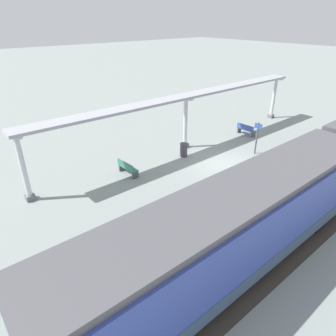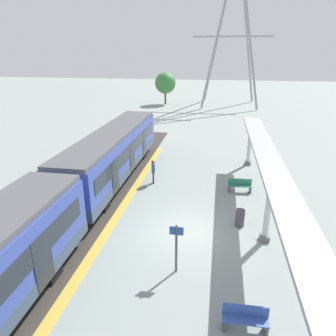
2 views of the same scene
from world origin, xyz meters
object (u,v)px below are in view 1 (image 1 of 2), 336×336
bench_near_end (127,168)px  bench_mid_platform (246,130)px  trash_bin (184,150)px  train_far_carriage (239,227)px  platform_info_sign (257,135)px  passenger_waiting_near_edge (191,204)px  canopy_pillar_second (185,123)px  canopy_pillar_nearest (274,98)px  canopy_pillar_third (23,168)px

bench_near_end → bench_mid_platform: bearing=-92.0°
bench_near_end → trash_bin: trash_bin is taller
train_far_carriage → platform_info_sign: train_far_carriage is taller
bench_mid_platform → passenger_waiting_near_edge: passenger_waiting_near_edge is taller
bench_mid_platform → train_far_carriage: bearing=125.4°
bench_mid_platform → canopy_pillar_second: bearing=76.5°
bench_near_end → platform_info_sign: size_ratio=0.69×
platform_info_sign → bench_mid_platform: bearing=-42.9°
canopy_pillar_nearest → train_far_carriage: bearing=119.2°
bench_near_end → canopy_pillar_nearest: bearing=-86.8°
passenger_waiting_near_edge → platform_info_sign: bearing=-72.2°
canopy_pillar_second → passenger_waiting_near_edge: size_ratio=2.11×
canopy_pillar_third → trash_bin: (-1.13, -9.62, -1.35)m
bench_near_end → passenger_waiting_near_edge: passenger_waiting_near_edge is taller
canopy_pillar_nearest → passenger_waiting_near_edge: bearing=112.0°
bench_mid_platform → trash_bin: trash_bin is taller
canopy_pillar_nearest → trash_bin: canopy_pillar_nearest is taller
bench_near_end → bench_mid_platform: (-0.37, -10.80, 0.00)m
canopy_pillar_second → bench_mid_platform: canopy_pillar_second is taller
platform_info_sign → bench_near_end: bearing=70.3°
bench_mid_platform → bench_near_end: bearing=88.0°
train_far_carriage → canopy_pillar_third: size_ratio=4.09×
canopy_pillar_third → platform_info_sign: bearing=-105.9°
bench_near_end → trash_bin: size_ratio=1.63×
platform_info_sign → train_far_carriage: bearing=121.6°
bench_near_end → bench_mid_platform: same height
canopy_pillar_nearest → trash_bin: (-1.13, 11.98, -1.35)m
train_far_carriage → trash_bin: train_far_carriage is taller
train_far_carriage → trash_bin: size_ratio=15.70×
canopy_pillar_second → trash_bin: (-1.13, 1.16, -1.35)m
canopy_pillar_nearest → trash_bin: size_ratio=3.83×
platform_info_sign → passenger_waiting_near_edge: (-2.82, 8.78, -0.27)m
canopy_pillar_second → bench_near_end: (-0.91, 5.46, -1.37)m
bench_near_end → trash_bin: (-0.22, -4.30, 0.02)m
canopy_pillar_second → bench_near_end: size_ratio=2.36×
canopy_pillar_nearest → trash_bin: bearing=95.4°
train_far_carriage → canopy_pillar_second: (9.64, -6.41, -0.02)m
canopy_pillar_second → canopy_pillar_third: size_ratio=1.00×
bench_mid_platform → passenger_waiting_near_edge: size_ratio=0.89×
canopy_pillar_nearest → platform_info_sign: (-3.91, 7.92, -0.49)m
passenger_waiting_near_edge → canopy_pillar_second: bearing=-41.1°
canopy_pillar_third → bench_mid_platform: bearing=-94.5°
bench_near_end → bench_mid_platform: size_ratio=1.01×
canopy_pillar_third → bench_mid_platform: size_ratio=2.37×
canopy_pillar_second → bench_near_end: 5.70m
train_far_carriage → canopy_pillar_nearest: (9.64, -17.24, -0.02)m
train_far_carriage → bench_near_end: train_far_carriage is taller
bench_mid_platform → canopy_pillar_third: bearing=85.5°
canopy_pillar_third → bench_near_end: (-0.91, -5.32, -1.37)m
canopy_pillar_nearest → passenger_waiting_near_edge: (-6.73, 16.70, -0.76)m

